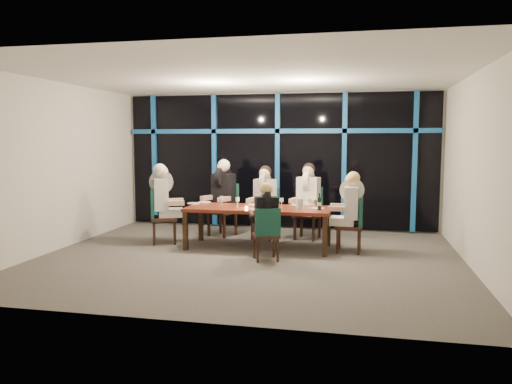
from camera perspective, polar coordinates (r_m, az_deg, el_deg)
room at (r=8.18m, az=-0.88°, el=6.37°), size 7.04×7.00×3.02m
window_wall at (r=11.07m, az=2.57°, el=3.81°), size 6.86×0.43×2.94m
dining_table at (r=9.06m, az=0.26°, el=-2.19°), size 2.60×1.00×0.75m
chair_far_left at (r=10.33m, az=-3.56°, el=-1.66°), size 0.65×0.65×1.07m
chair_far_mid at (r=10.01m, az=1.13°, el=-2.14°), size 0.53×0.53×0.99m
chair_far_right at (r=10.01m, az=6.08°, el=-2.05°), size 0.58×0.58×1.03m
chair_end_left at (r=9.64m, az=-11.01°, el=-2.41°), size 0.63×0.63×1.04m
chair_end_right at (r=8.89m, az=11.14°, el=-3.37°), size 0.47×0.47×0.97m
chair_near_mid at (r=8.10m, az=1.24°, el=-4.54°), size 0.53×0.53×0.88m
diner_far_left at (r=10.21m, az=-3.89°, el=0.64°), size 0.66×0.73×1.04m
diner_far_mid at (r=9.88m, az=0.96°, el=0.06°), size 0.54×0.66×0.97m
diner_far_right at (r=9.88m, az=5.94°, el=0.23°), size 0.58×0.69×1.00m
diner_end_left at (r=9.59m, az=-10.53°, el=0.03°), size 0.71×0.65×1.01m
diner_end_right at (r=8.85m, az=10.66°, el=-0.89°), size 0.61×0.49×0.94m
diner_near_mid at (r=8.11m, az=1.14°, el=-2.00°), size 0.54×0.60×0.86m
plate_far_left at (r=9.80m, az=-5.89°, el=-1.15°), size 0.24×0.24×0.01m
plate_far_mid at (r=9.38m, az=-0.25°, el=-1.44°), size 0.24×0.24×0.01m
plate_far_right at (r=9.38m, az=4.78°, el=-1.46°), size 0.24×0.24×0.01m
plate_end_left at (r=9.62m, az=-6.91°, el=-1.29°), size 0.24×0.24×0.01m
plate_end_right at (r=8.92m, az=7.02°, el=-1.87°), size 0.24×0.24×0.01m
plate_near_mid at (r=8.67m, az=0.43°, el=-2.05°), size 0.24×0.24×0.01m
wine_bottle at (r=8.76m, az=7.24°, el=-1.31°), size 0.07×0.07×0.30m
water_pitcher at (r=8.75m, az=4.98°, el=-1.39°), size 0.12×0.11×0.20m
tea_light at (r=8.91m, az=-1.10°, el=-1.77°), size 0.05×0.05×0.03m
wine_glass_a at (r=9.10m, az=-2.13°, el=-0.91°), size 0.07×0.07×0.18m
wine_glass_b at (r=9.19m, az=0.99°, el=-0.86°), size 0.07×0.07×0.17m
wine_glass_c at (r=8.99m, az=2.94°, el=-0.99°), size 0.07×0.07×0.18m
wine_glass_d at (r=9.21m, az=-3.96°, el=-0.79°), size 0.07×0.07×0.19m
wine_glass_e at (r=8.98m, az=6.14°, el=-1.02°), size 0.07×0.07×0.18m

